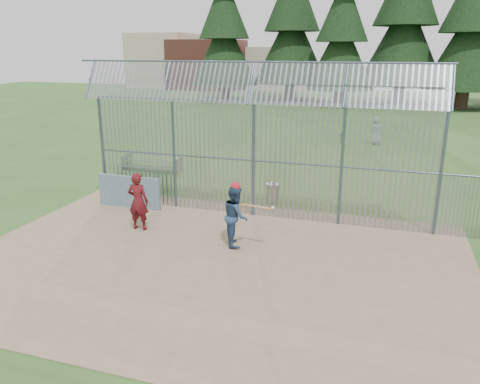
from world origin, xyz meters
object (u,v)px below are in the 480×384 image
(dugout_wall, at_px, (129,192))
(onlooker, at_px, (138,201))
(trash_can, at_px, (273,193))
(bleacher, at_px, (151,162))
(batter, at_px, (236,216))

(dugout_wall, bearing_deg, onlooker, -51.99)
(trash_can, bearing_deg, dugout_wall, -155.65)
(onlooker, bearing_deg, dugout_wall, -54.22)
(onlooker, bearing_deg, bleacher, -67.02)
(trash_can, height_order, bleacher, trash_can)
(batter, bearing_deg, dugout_wall, 43.16)
(onlooker, relative_size, bleacher, 0.63)
(onlooker, bearing_deg, trash_can, -132.65)
(dugout_wall, bearing_deg, batter, -23.39)
(trash_can, distance_m, bleacher, 7.56)
(batter, bearing_deg, bleacher, 18.89)
(batter, relative_size, bleacher, 0.61)
(batter, height_order, onlooker, onlooker)
(onlooker, height_order, trash_can, onlooker)
(dugout_wall, distance_m, batter, 5.29)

